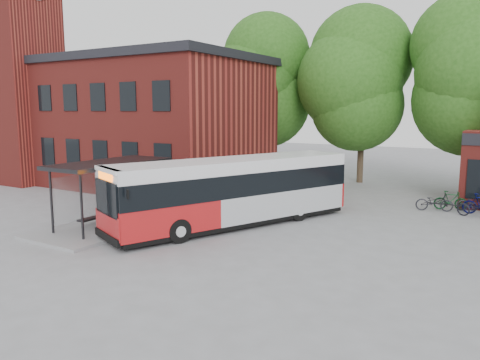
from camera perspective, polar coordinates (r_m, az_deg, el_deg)
The scene contains 12 objects.
ground at distance 19.29m, azimuth -3.78°, elevation -6.75°, with size 100.00×100.00×0.00m, color gray.
station_building at distance 33.90m, azimuth -13.20°, elevation 6.96°, with size 18.40×10.40×8.50m, color maroon, non-canonical shape.
clock_tower at distance 36.16m, azimuth -25.13°, elevation 14.18°, with size 5.20×5.20×18.20m, color maroon, non-canonical shape.
bus_shelter at distance 21.14m, azimuth -15.44°, elevation -1.65°, with size 3.60×7.00×2.90m, color #242427, non-canonical shape.
tree_0 at distance 35.40m, azimuth 3.18°, elevation 9.26°, with size 7.92×7.92×11.00m, color #214E14, non-canonical shape.
tree_1 at distance 33.63m, azimuth 14.70°, elevation 8.52°, with size 7.92×7.92×10.40m, color #214E14, non-canonical shape.
tree_2 at distance 31.31m, azimuth 26.66°, elevation 8.45°, with size 7.92×7.92×11.00m, color #214E14, non-canonical shape.
city_bus at distance 20.62m, azimuth -0.72°, elevation -1.50°, with size 2.49×11.68×2.97m, color red, non-canonical shape.
bicycle_0 at distance 25.61m, azimuth 22.61°, elevation -2.48°, with size 0.62×1.78×0.94m, color black.
bicycle_1 at distance 26.21m, azimuth 24.29°, elevation -2.29°, with size 0.46×1.63×0.98m, color #0B3818.
bicycle_2 at distance 26.46m, azimuth 26.61°, elevation -2.49°, with size 0.56×1.62×0.85m, color black.
bicycle_4 at distance 24.84m, azimuth 26.91°, elevation -3.06°, with size 0.64×1.83×0.96m, color black.
Camera 1 is at (10.74, -15.19, 5.12)m, focal length 35.00 mm.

